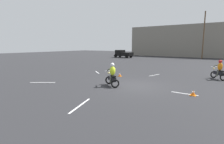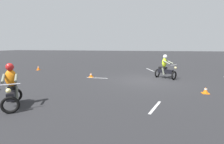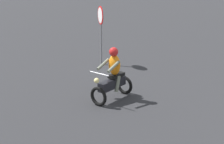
# 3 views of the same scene
# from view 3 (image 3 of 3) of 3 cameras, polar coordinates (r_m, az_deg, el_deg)

# --- Properties ---
(motorcycle_rider_background) EXTENTS (1.30, 1.49, 1.66)m
(motorcycle_rider_background) POSITION_cam_3_polar(r_m,az_deg,el_deg) (13.35, 0.09, -0.68)
(motorcycle_rider_background) COLOR black
(motorcycle_rider_background) RESTS_ON ground
(stop_sign) EXTENTS (0.70, 0.08, 2.30)m
(stop_sign) POSITION_cam_3_polar(r_m,az_deg,el_deg) (16.78, -1.49, 6.36)
(stop_sign) COLOR slate
(stop_sign) RESTS_ON ground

